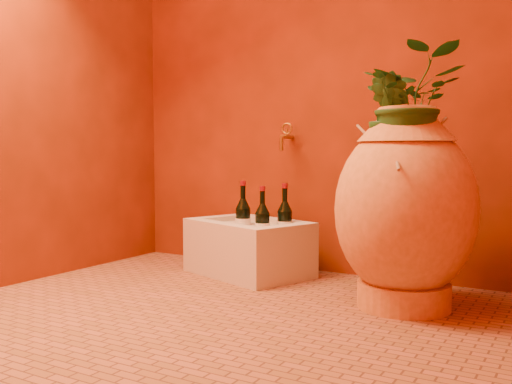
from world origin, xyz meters
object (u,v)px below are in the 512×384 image
Objects in this scene: amphora at (405,209)px; stone_basin at (249,249)px; wine_bottle_a at (262,226)px; wine_bottle_b at (243,221)px; wine_bottle_c at (285,224)px; wall_tap at (286,135)px.

amphora is 1.15× the size of stone_basin.
amphora is 0.86m from wine_bottle_a.
amphora is 1.04m from wine_bottle_b.
wine_bottle_a is at bearing -132.74° from wine_bottle_c.
stone_basin is 0.68m from wall_tap.
wine_bottle_b is (-0.05, 0.03, 0.15)m from stone_basin.
stone_basin is (-0.94, 0.24, -0.29)m from amphora.
wine_bottle_a is at bearing 166.65° from amphora.
wall_tap is at bearing 87.68° from wine_bottle_a.
wall_tap is (-0.08, 0.16, 0.49)m from wine_bottle_c.
amphora reaches higher than wine_bottle_b.
amphora is 2.54× the size of wine_bottle_c.
stone_basin is 0.16m from wine_bottle_b.
amphora is at bearing -28.71° from wall_tap.
wine_bottle_b is at bearing -133.88° from wall_tap.
wine_bottle_b reaches higher than wine_bottle_c.
stone_basin is at bearing 165.72° from amphora.
wall_tap reaches higher than stone_basin.
stone_basin is 4.78× the size of wall_tap.
amphora is 2.64× the size of wine_bottle_a.
stone_basin is 0.19m from wine_bottle_a.
wine_bottle_a is 2.09× the size of wall_tap.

